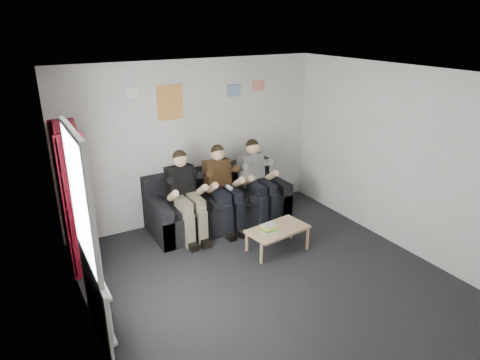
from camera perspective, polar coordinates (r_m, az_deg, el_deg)
The scene contains 14 objects.
room_shell at distance 5.15m, azimuth 5.31°, elevation -1.47°, with size 5.00×5.00×5.00m.
sofa at distance 7.27m, azimuth -2.94°, elevation -3.31°, with size 2.35×0.96×0.91m.
bookshelf at distance 6.25m, azimuth -21.17°, elevation -2.20°, with size 0.30×0.90×2.01m.
coffee_table at distance 6.44m, azimuth 5.02°, elevation -6.78°, with size 0.91×0.50×0.37m.
game_cases at distance 6.33m, azimuth 3.90°, elevation -6.46°, with size 0.28×0.26×0.07m.
person_left at distance 6.70m, azimuth -7.19°, elevation -2.16°, with size 0.42×0.90×1.40m.
person_middle at distance 6.95m, azimuth -2.21°, elevation -1.15°, with size 0.42×0.89×1.39m.
person_right at distance 7.26m, azimuth 2.38°, elevation -0.19°, with size 0.42×0.90×1.39m.
radiator at distance 5.08m, azimuth -17.77°, elevation -15.81°, with size 0.10×0.64×0.60m.
window at distance 4.71m, azimuth -19.57°, elevation -9.31°, with size 0.05×1.30×2.36m.
poster_large at distance 6.91m, azimuth -9.31°, elevation 10.17°, with size 0.42×0.01×0.55m, color #EAE352.
poster_blue at distance 7.37m, azimuth -0.81°, elevation 11.87°, with size 0.25×0.01×0.20m, color #4374E4.
poster_pink at distance 7.61m, azimuth 2.57°, elevation 12.52°, with size 0.22×0.01×0.18m, color #CF4083.
poster_sign at distance 6.70m, azimuth -14.30°, elevation 11.21°, with size 0.20×0.01×0.14m, color white.
Camera 1 is at (-2.76, -3.89, 3.30)m, focal length 32.00 mm.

